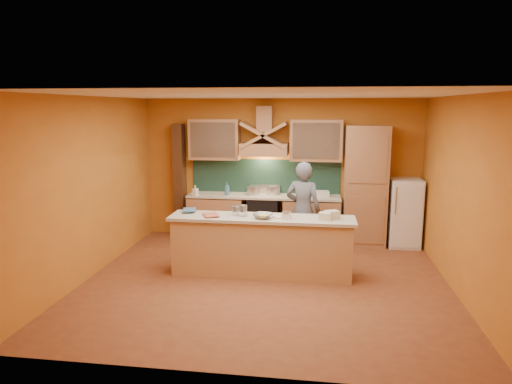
# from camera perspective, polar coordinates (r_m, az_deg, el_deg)

# --- Properties ---
(floor) EXTENTS (5.50, 5.00, 0.01)m
(floor) POSITION_cam_1_polar(r_m,az_deg,el_deg) (7.12, 1.20, -11.13)
(floor) COLOR brown
(floor) RESTS_ON ground
(ceiling) EXTENTS (5.50, 5.00, 0.01)m
(ceiling) POSITION_cam_1_polar(r_m,az_deg,el_deg) (6.62, 1.30, 12.04)
(ceiling) COLOR white
(ceiling) RESTS_ON wall_back
(wall_back) EXTENTS (5.50, 0.02, 2.80)m
(wall_back) POSITION_cam_1_polar(r_m,az_deg,el_deg) (9.18, 3.07, 2.85)
(wall_back) COLOR #C47326
(wall_back) RESTS_ON floor
(wall_front) EXTENTS (5.50, 0.02, 2.80)m
(wall_front) POSITION_cam_1_polar(r_m,az_deg,el_deg) (4.32, -2.64, -5.97)
(wall_front) COLOR #C47326
(wall_front) RESTS_ON floor
(wall_left) EXTENTS (0.02, 5.00, 2.80)m
(wall_left) POSITION_cam_1_polar(r_m,az_deg,el_deg) (7.55, -19.96, 0.55)
(wall_left) COLOR #C47326
(wall_left) RESTS_ON floor
(wall_right) EXTENTS (0.02, 5.00, 2.80)m
(wall_right) POSITION_cam_1_polar(r_m,az_deg,el_deg) (6.97, 24.32, -0.54)
(wall_right) COLOR #C47326
(wall_right) RESTS_ON floor
(base_cabinet_left) EXTENTS (1.10, 0.60, 0.86)m
(base_cabinet_left) POSITION_cam_1_polar(r_m,az_deg,el_deg) (9.26, -4.89, -3.22)
(base_cabinet_left) COLOR #A9734D
(base_cabinet_left) RESTS_ON floor
(base_cabinet_right) EXTENTS (1.10, 0.60, 0.86)m
(base_cabinet_right) POSITION_cam_1_polar(r_m,az_deg,el_deg) (9.04, 6.96, -3.60)
(base_cabinet_right) COLOR #A9734D
(base_cabinet_right) RESTS_ON floor
(counter_top) EXTENTS (3.00, 0.62, 0.04)m
(counter_top) POSITION_cam_1_polar(r_m,az_deg,el_deg) (9.00, 0.97, -0.52)
(counter_top) COLOR beige
(counter_top) RESTS_ON base_cabinet_left
(stove) EXTENTS (0.60, 0.58, 0.90)m
(stove) POSITION_cam_1_polar(r_m,az_deg,el_deg) (9.10, 0.96, -3.31)
(stove) COLOR black
(stove) RESTS_ON floor
(backsplash) EXTENTS (3.00, 0.03, 0.70)m
(backsplash) POSITION_cam_1_polar(r_m,az_deg,el_deg) (9.22, 1.19, 1.95)
(backsplash) COLOR #17332A
(backsplash) RESTS_ON wall_back
(range_hood) EXTENTS (0.92, 0.50, 0.24)m
(range_hood) POSITION_cam_1_polar(r_m,az_deg,el_deg) (8.92, 1.03, 5.35)
(range_hood) COLOR #A9734D
(range_hood) RESTS_ON wall_back
(hood_chimney) EXTENTS (0.30, 0.30, 0.50)m
(hood_chimney) POSITION_cam_1_polar(r_m,az_deg,el_deg) (8.99, 1.12, 9.09)
(hood_chimney) COLOR #A9734D
(hood_chimney) RESTS_ON wall_back
(upper_cabinet_left) EXTENTS (1.00, 0.35, 0.80)m
(upper_cabinet_left) POSITION_cam_1_polar(r_m,az_deg,el_deg) (9.15, -5.18, 6.57)
(upper_cabinet_left) COLOR #A9734D
(upper_cabinet_left) RESTS_ON wall_back
(upper_cabinet_right) EXTENTS (1.00, 0.35, 0.80)m
(upper_cabinet_right) POSITION_cam_1_polar(r_m,az_deg,el_deg) (8.92, 7.52, 6.42)
(upper_cabinet_right) COLOR #A9734D
(upper_cabinet_right) RESTS_ON wall_back
(pantry_column) EXTENTS (0.80, 0.60, 2.30)m
(pantry_column) POSITION_cam_1_polar(r_m,az_deg,el_deg) (8.94, 13.48, 0.73)
(pantry_column) COLOR #A9734D
(pantry_column) RESTS_ON floor
(fridge) EXTENTS (0.58, 0.60, 1.30)m
(fridge) POSITION_cam_1_polar(r_m,az_deg,el_deg) (9.14, 18.04, -2.48)
(fridge) COLOR white
(fridge) RESTS_ON floor
(trim_column_left) EXTENTS (0.20, 0.30, 2.30)m
(trim_column_left) POSITION_cam_1_polar(r_m,az_deg,el_deg) (9.47, -9.49, 1.42)
(trim_column_left) COLOR #472816
(trim_column_left) RESTS_ON floor
(island_body) EXTENTS (2.80, 0.55, 0.88)m
(island_body) POSITION_cam_1_polar(r_m,az_deg,el_deg) (7.26, 0.71, -6.99)
(island_body) COLOR tan
(island_body) RESTS_ON floor
(island_top) EXTENTS (2.90, 0.62, 0.05)m
(island_top) POSITION_cam_1_polar(r_m,az_deg,el_deg) (7.13, 0.71, -3.31)
(island_top) COLOR beige
(island_top) RESTS_ON island_body
(person) EXTENTS (0.70, 0.55, 1.71)m
(person) POSITION_cam_1_polar(r_m,az_deg,el_deg) (8.01, 5.90, -2.28)
(person) COLOR slate
(person) RESTS_ON floor
(pot_large) EXTENTS (0.32, 0.32, 0.17)m
(pot_large) POSITION_cam_1_polar(r_m,az_deg,el_deg) (9.04, -0.40, 0.06)
(pot_large) COLOR #BBBCC2
(pot_large) RESTS_ON stove
(pot_small) EXTENTS (0.29, 0.29, 0.15)m
(pot_small) POSITION_cam_1_polar(r_m,az_deg,el_deg) (9.05, 2.03, 0.04)
(pot_small) COLOR silver
(pot_small) RESTS_ON stove
(soap_bottle_a) EXTENTS (0.12, 0.12, 0.21)m
(soap_bottle_a) POSITION_cam_1_polar(r_m,az_deg,el_deg) (9.02, -7.61, 0.20)
(soap_bottle_a) COLOR white
(soap_bottle_a) RESTS_ON counter_top
(soap_bottle_b) EXTENTS (0.10, 0.10, 0.26)m
(soap_bottle_b) POSITION_cam_1_polar(r_m,az_deg,el_deg) (9.00, -3.65, 0.42)
(soap_bottle_b) COLOR teal
(soap_bottle_b) RESTS_ON counter_top
(bowl_back) EXTENTS (0.23, 0.23, 0.07)m
(bowl_back) POSITION_cam_1_polar(r_m,az_deg,el_deg) (9.03, 8.48, -0.26)
(bowl_back) COLOR white
(bowl_back) RESTS_ON counter_top
(dish_rack) EXTENTS (0.31, 0.25, 0.10)m
(dish_rack) POSITION_cam_1_polar(r_m,az_deg,el_deg) (8.97, 8.18, -0.20)
(dish_rack) COLOR silver
(dish_rack) RESTS_ON counter_top
(book_lower) EXTENTS (0.33, 0.37, 0.03)m
(book_lower) POSITION_cam_1_polar(r_m,az_deg,el_deg) (7.18, -6.53, -2.96)
(book_lower) COLOR #A7523B
(book_lower) RESTS_ON island_top
(book_upper) EXTENTS (0.27, 0.33, 0.02)m
(book_upper) POSITION_cam_1_polar(r_m,az_deg,el_deg) (7.53, -9.13, -2.25)
(book_upper) COLOR #3C6285
(book_upper) RESTS_ON island_top
(jar_large) EXTENTS (0.15, 0.15, 0.17)m
(jar_large) POSITION_cam_1_polar(r_m,az_deg,el_deg) (7.16, -1.66, -2.34)
(jar_large) COLOR white
(jar_large) RESTS_ON island_top
(jar_small) EXTENTS (0.15, 0.15, 0.14)m
(jar_small) POSITION_cam_1_polar(r_m,az_deg,el_deg) (7.26, -2.51, -2.31)
(jar_small) COLOR silver
(jar_small) RESTS_ON island_top
(kitchen_scale) EXTENTS (0.13, 0.13, 0.10)m
(kitchen_scale) POSITION_cam_1_polar(r_m,az_deg,el_deg) (6.97, 3.86, -3.01)
(kitchen_scale) COLOR white
(kitchen_scale) RESTS_ON island_top
(mixing_bowl) EXTENTS (0.37, 0.37, 0.07)m
(mixing_bowl) POSITION_cam_1_polar(r_m,az_deg,el_deg) (7.03, 0.87, -3.00)
(mixing_bowl) COLOR white
(mixing_bowl) RESTS_ON island_top
(cloth) EXTENTS (0.30, 0.27, 0.02)m
(cloth) POSITION_cam_1_polar(r_m,az_deg,el_deg) (7.11, 3.20, -3.09)
(cloth) COLOR beige
(cloth) RESTS_ON island_top
(grocery_bag_a) EXTENTS (0.25, 0.23, 0.13)m
(grocery_bag_a) POSITION_cam_1_polar(r_m,az_deg,el_deg) (7.07, 9.46, -2.84)
(grocery_bag_a) COLOR beige
(grocery_bag_a) RESTS_ON island_top
(grocery_bag_b) EXTENTS (0.21, 0.18, 0.11)m
(grocery_bag_b) POSITION_cam_1_polar(r_m,az_deg,el_deg) (6.99, 8.67, -3.02)
(grocery_bag_b) COLOR beige
(grocery_bag_b) RESTS_ON island_top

